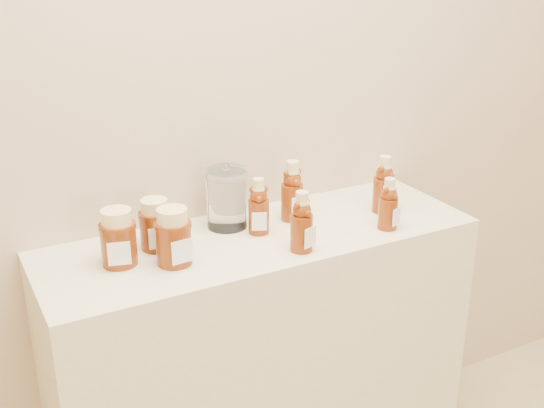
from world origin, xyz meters
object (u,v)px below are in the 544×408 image
display_table (262,374)px  honey_jar_left (118,237)px  glass_canister (227,196)px  bear_bottle_back_left (259,202)px  bear_bottle_front_left (302,218)px

display_table → honey_jar_left: size_ratio=8.31×
glass_canister → bear_bottle_back_left: bearing=-53.4°
bear_bottle_back_left → glass_canister: (-0.06, 0.08, 0.00)m
bear_bottle_front_left → glass_canister: bear_bottle_front_left is taller
display_table → glass_canister: bearing=118.0°
bear_bottle_back_left → honey_jar_left: (-0.39, -0.01, -0.02)m
bear_bottle_front_left → glass_canister: bearing=97.2°
display_table → bear_bottle_front_left: size_ratio=6.56×
bear_bottle_front_left → glass_canister: 0.25m
honey_jar_left → glass_canister: bearing=30.0°
bear_bottle_back_left → bear_bottle_front_left: size_ratio=0.97×
bear_bottle_back_left → display_table: bearing=-78.8°
bear_bottle_back_left → glass_canister: 0.10m
bear_bottle_back_left → honey_jar_left: 0.39m
bear_bottle_back_left → bear_bottle_front_left: bear_bottle_front_left is taller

